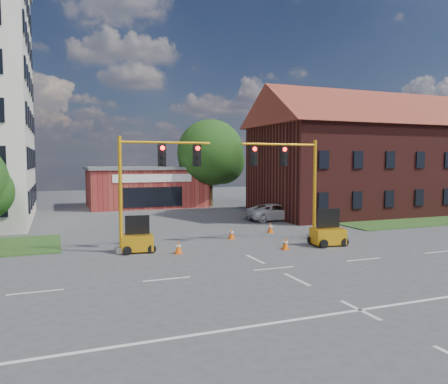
# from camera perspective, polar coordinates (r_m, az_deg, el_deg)

# --- Properties ---
(ground) EXTENTS (120.00, 120.00, 0.00)m
(ground) POSITION_cam_1_polar(r_m,az_deg,el_deg) (20.31, 6.55, -9.89)
(ground) COLOR #434346
(ground) RESTS_ON ground
(grass_verge_ne) EXTENTS (14.00, 4.00, 0.08)m
(grass_verge_ne) POSITION_cam_1_polar(r_m,az_deg,el_deg) (38.25, 24.44, -3.61)
(grass_verge_ne) COLOR #23491B
(grass_verge_ne) RESTS_ON ground
(lane_markings) EXTENTS (60.00, 36.00, 0.01)m
(lane_markings) POSITION_cam_1_polar(r_m,az_deg,el_deg) (17.80, 11.16, -11.92)
(lane_markings) COLOR silver
(lane_markings) RESTS_ON ground
(brick_shop) EXTENTS (12.40, 8.40, 4.30)m
(brick_shop) POSITION_cam_1_polar(r_m,az_deg,el_deg) (48.37, -10.23, 0.73)
(brick_shop) COLOR maroon
(brick_shop) RESTS_ON ground
(townhouse_row) EXTENTS (21.00, 11.00, 11.50)m
(townhouse_row) POSITION_cam_1_polar(r_m,az_deg,el_deg) (43.12, 17.98, 5.22)
(townhouse_row) COLOR #451814
(townhouse_row) RESTS_ON ground
(tree_large) EXTENTS (7.51, 7.15, 9.40)m
(tree_large) POSITION_cam_1_polar(r_m,az_deg,el_deg) (47.33, -1.38, 4.86)
(tree_large) COLOR #3E2616
(tree_large) RESTS_ON ground
(signal_mast_west) EXTENTS (5.30, 0.60, 6.20)m
(signal_mast_west) POSITION_cam_1_polar(r_m,az_deg,el_deg) (23.94, -9.50, 1.68)
(signal_mast_west) COLOR gray
(signal_mast_west) RESTS_ON ground
(signal_mast_east) EXTENTS (5.30, 0.60, 6.20)m
(signal_mast_east) POSITION_cam_1_polar(r_m,az_deg,el_deg) (27.09, 8.85, 1.95)
(signal_mast_east) COLOR gray
(signal_mast_east) RESTS_ON ground
(trailer_west) EXTENTS (1.81, 1.35, 1.90)m
(trailer_west) POSITION_cam_1_polar(r_m,az_deg,el_deg) (24.03, -11.24, -6.32)
(trailer_west) COLOR #F1A614
(trailer_west) RESTS_ON ground
(trailer_east) EXTENTS (1.95, 1.44, 2.05)m
(trailer_east) POSITION_cam_1_polar(r_m,az_deg,el_deg) (26.11, 13.42, -5.42)
(trailer_east) COLOR #F1A614
(trailer_east) RESTS_ON ground
(cone_a) EXTENTS (0.40, 0.40, 0.70)m
(cone_a) POSITION_cam_1_polar(r_m,az_deg,el_deg) (23.36, -5.97, -7.20)
(cone_a) COLOR #F15B0C
(cone_a) RESTS_ON ground
(cone_b) EXTENTS (0.40, 0.40, 0.70)m
(cone_b) POSITION_cam_1_polar(r_m,az_deg,el_deg) (27.58, 0.98, -5.45)
(cone_b) COLOR #F15B0C
(cone_b) RESTS_ON ground
(cone_c) EXTENTS (0.40, 0.40, 0.70)m
(cone_c) POSITION_cam_1_polar(r_m,az_deg,el_deg) (24.52, 8.02, -6.68)
(cone_c) COLOR #F15B0C
(cone_c) RESTS_ON ground
(cone_d) EXTENTS (0.40, 0.40, 0.70)m
(cone_d) POSITION_cam_1_polar(r_m,az_deg,el_deg) (30.10, 6.09, -4.67)
(cone_d) COLOR #F15B0C
(cone_d) RESTS_ON ground
(pickup_white) EXTENTS (4.99, 2.31, 1.39)m
(pickup_white) POSITION_cam_1_polar(r_m,az_deg,el_deg) (36.36, 6.79, -2.62)
(pickup_white) COLOR silver
(pickup_white) RESTS_ON ground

